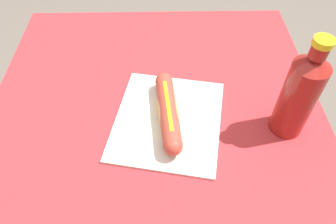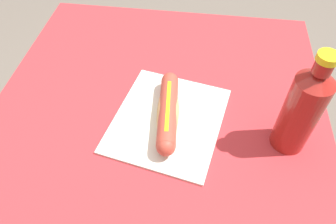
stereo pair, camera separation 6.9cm
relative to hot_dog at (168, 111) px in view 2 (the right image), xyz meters
name	(u,v)px [view 2 (the right image)]	position (x,y,z in m)	size (l,w,h in m)	color
dining_table	(155,172)	(-0.05, 0.03, -0.19)	(0.98, 0.78, 0.75)	brown
paper_wrapper	(168,120)	(0.00, 0.00, -0.03)	(0.27, 0.23, 0.01)	silver
hot_dog	(168,111)	(0.00, 0.00, 0.00)	(0.23, 0.06, 0.05)	tan
soda_bottle	(302,110)	(-0.02, -0.26, 0.07)	(0.07, 0.07, 0.24)	maroon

